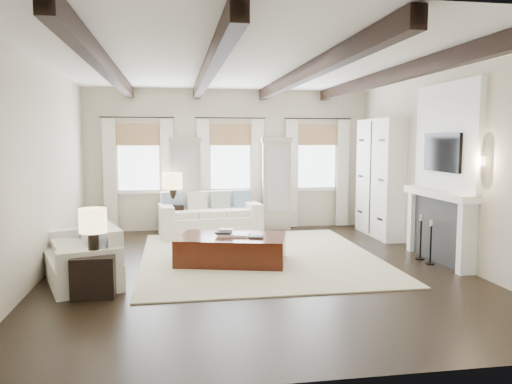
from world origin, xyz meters
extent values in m
plane|color=black|center=(0.00, 0.00, 0.00)|extent=(7.50, 7.50, 0.00)
cube|color=beige|center=(0.00, 3.75, 1.60)|extent=(6.50, 0.04, 3.20)
cube|color=beige|center=(0.00, -3.75, 1.60)|extent=(6.50, 0.04, 3.20)
cube|color=beige|center=(-3.25, 0.00, 1.60)|extent=(0.04, 7.50, 3.20)
cube|color=beige|center=(3.25, 0.00, 1.60)|extent=(0.04, 7.50, 3.20)
cube|color=white|center=(0.00, 0.00, 3.20)|extent=(6.50, 7.50, 0.04)
cube|color=black|center=(-2.20, 0.00, 3.08)|extent=(0.16, 7.40, 0.22)
cube|color=black|center=(-0.75, 0.00, 3.08)|extent=(0.16, 7.40, 0.22)
cube|color=black|center=(0.75, 0.00, 3.08)|extent=(0.16, 7.40, 0.22)
cube|color=black|center=(2.20, 0.00, 3.08)|extent=(0.16, 7.40, 0.22)
cube|color=white|center=(-2.05, 3.72, 1.65)|extent=(0.90, 0.03, 1.45)
cube|color=#A67B51|center=(-2.05, 3.66, 2.18)|extent=(0.94, 0.04, 0.50)
cube|color=white|center=(-2.67, 3.62, 1.27)|extent=(0.28, 0.08, 2.50)
cube|color=white|center=(-1.43, 3.62, 1.27)|extent=(0.28, 0.08, 2.50)
cylinder|color=black|center=(-2.05, 3.61, 2.55)|extent=(1.60, 0.02, 0.02)
cube|color=white|center=(0.00, 3.72, 1.65)|extent=(0.90, 0.03, 1.45)
cube|color=#A67B51|center=(0.00, 3.66, 2.18)|extent=(0.94, 0.04, 0.50)
cube|color=white|center=(-0.62, 3.62, 1.27)|extent=(0.28, 0.08, 2.50)
cube|color=white|center=(0.62, 3.62, 1.27)|extent=(0.28, 0.08, 2.50)
cylinder|color=black|center=(0.00, 3.61, 2.55)|extent=(1.60, 0.02, 0.02)
cube|color=white|center=(2.05, 3.72, 1.65)|extent=(0.90, 0.03, 1.45)
cube|color=#A67B51|center=(2.05, 3.66, 2.18)|extent=(0.94, 0.04, 0.50)
cube|color=white|center=(1.43, 3.62, 1.27)|extent=(0.28, 0.08, 2.50)
cube|color=white|center=(2.67, 3.62, 1.27)|extent=(0.28, 0.08, 2.50)
cylinder|color=black|center=(2.05, 3.61, 2.55)|extent=(1.60, 0.02, 0.02)
cube|color=#B4ADA1|center=(-1.02, 3.53, 1.00)|extent=(0.64, 0.38, 2.00)
cube|color=#B2B7BA|center=(-1.02, 3.33, 1.15)|extent=(0.48, 0.02, 1.40)
cube|color=#B4ADA1|center=(-1.02, 3.53, 2.06)|extent=(0.70, 0.42, 0.12)
cube|color=#B4ADA1|center=(1.02, 3.53, 1.00)|extent=(0.64, 0.38, 2.00)
cube|color=#B2B7BA|center=(1.02, 3.33, 1.15)|extent=(0.48, 0.02, 1.40)
cube|color=#B4ADA1|center=(1.02, 3.53, 2.06)|extent=(0.70, 0.42, 0.12)
cube|color=#252527|center=(3.16, 0.00, 0.55)|extent=(0.18, 1.50, 1.10)
cube|color=black|center=(3.13, 0.00, 0.40)|extent=(0.10, 0.90, 0.70)
cube|color=white|center=(3.12, -0.82, 0.55)|extent=(0.26, 0.14, 1.10)
cube|color=white|center=(3.12, 0.82, 0.55)|extent=(0.26, 0.14, 1.10)
cube|color=white|center=(3.09, 0.00, 1.16)|extent=(0.32, 1.90, 0.12)
cube|color=white|center=(3.20, 0.00, 2.10)|extent=(0.10, 1.90, 1.80)
cube|color=black|center=(3.13, 0.00, 1.85)|extent=(0.07, 1.10, 0.64)
cylinder|color=#FFD899|center=(3.15, -1.05, 1.75)|extent=(0.10, 0.10, 0.14)
cube|color=silver|center=(3.05, 2.35, 1.25)|extent=(0.40, 1.70, 2.50)
cube|color=black|center=(2.84, 2.35, 1.25)|extent=(0.01, 0.02, 2.40)
cube|color=beige|center=(0.18, 0.82, 0.01)|extent=(4.06, 4.55, 0.02)
cube|color=white|center=(-0.52, 3.05, 0.21)|extent=(2.25, 1.20, 0.41)
cube|color=white|center=(-0.56, 3.42, 0.67)|extent=(2.07, 0.45, 0.51)
cube|color=white|center=(-1.46, 2.95, 0.54)|extent=(0.36, 0.95, 0.27)
cube|color=white|center=(0.42, 3.15, 0.54)|extent=(0.36, 0.95, 0.27)
cube|color=white|center=(-1.10, 2.93, 0.48)|extent=(0.64, 0.67, 0.14)
cube|color=white|center=(-0.51, 3.00, 0.48)|extent=(0.64, 0.67, 0.14)
cube|color=white|center=(0.08, 3.06, 0.48)|extent=(0.64, 0.67, 0.14)
cube|color=#6A85A5|center=(-1.30, 3.17, 0.70)|extent=(0.45, 0.27, 0.45)
cube|color=silver|center=(-0.79, 3.22, 0.70)|extent=(0.45, 0.27, 0.45)
cube|color=beige|center=(-0.28, 3.28, 0.70)|extent=(0.45, 0.27, 0.45)
cube|color=#6A85A5|center=(0.23, 3.33, 0.70)|extent=(0.45, 0.27, 0.45)
cube|color=white|center=(-2.68, -0.13, 0.19)|extent=(1.46, 2.14, 0.37)
cube|color=white|center=(-2.36, -0.02, 0.61)|extent=(0.79, 1.83, 0.47)
cube|color=white|center=(-2.95, 0.68, 0.49)|extent=(0.87, 0.50, 0.24)
cube|color=white|center=(-2.41, -0.94, 0.49)|extent=(0.87, 0.50, 0.24)
cube|color=white|center=(-2.90, 0.37, 0.44)|extent=(0.70, 0.67, 0.13)
cube|color=white|center=(-2.72, -0.14, 0.44)|extent=(0.70, 0.67, 0.13)
cube|color=white|center=(-2.55, -0.66, 0.44)|extent=(0.70, 0.67, 0.13)
cube|color=#6A85A5|center=(-2.73, 0.59, 0.63)|extent=(0.32, 0.44, 0.41)
cube|color=silver|center=(-2.58, 0.15, 0.63)|extent=(0.32, 0.44, 0.41)
cube|color=beige|center=(-2.43, -0.29, 0.63)|extent=(0.32, 0.44, 0.41)
cube|color=#6A85A5|center=(-2.28, -0.73, 0.63)|extent=(0.32, 0.44, 0.41)
cube|color=black|center=(-0.34, 0.47, 0.23)|extent=(1.98, 1.52, 0.46)
cube|color=white|center=(-0.30, 0.49, 0.48)|extent=(0.58, 0.50, 0.04)
cube|color=#262628|center=(-0.48, 0.47, 0.52)|extent=(0.30, 0.26, 0.04)
cube|color=beige|center=(-0.42, 0.53, 0.56)|extent=(0.26, 0.22, 0.03)
cube|color=#262628|center=(0.03, 0.24, 0.48)|extent=(0.28, 0.24, 0.03)
cube|color=black|center=(-2.34, -0.97, 0.27)|extent=(0.55, 0.55, 0.55)
cylinder|color=black|center=(-2.34, -0.97, 0.70)|extent=(0.14, 0.14, 0.30)
cylinder|color=#F9D89E|center=(-2.34, -0.97, 1.01)|extent=(0.36, 0.36, 0.32)
cube|color=black|center=(-1.31, 3.20, 0.33)|extent=(0.44, 0.44, 0.66)
cylinder|color=black|center=(-1.31, 3.20, 0.83)|extent=(0.15, 0.15, 0.33)
cylinder|color=#F9D89E|center=(-1.31, 3.20, 1.17)|extent=(0.40, 0.40, 0.35)
cylinder|color=black|center=(2.90, -0.15, 0.01)|extent=(0.15, 0.15, 0.02)
cylinder|color=black|center=(2.90, -0.15, 0.33)|extent=(0.03, 0.03, 0.66)
cylinder|color=beige|center=(2.90, -0.15, 0.69)|extent=(0.06, 0.06, 0.09)
cylinder|color=black|center=(2.90, 0.19, 0.01)|extent=(0.16, 0.16, 0.02)
cylinder|color=black|center=(2.90, 0.19, 0.34)|extent=(0.03, 0.03, 0.69)
cylinder|color=beige|center=(2.90, 0.19, 0.73)|extent=(0.06, 0.06, 0.10)
camera|label=1|loc=(-1.28, -7.68, 2.06)|focal=35.00mm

